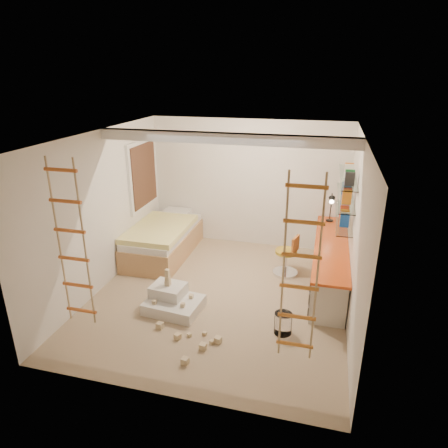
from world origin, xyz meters
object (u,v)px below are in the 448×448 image
(desk, at_px, (330,262))
(bed, at_px, (164,240))
(swivel_chair, at_px, (287,260))
(play_platform, at_px, (172,301))

(desk, relative_size, bed, 1.40)
(desk, relative_size, swivel_chair, 3.68)
(swivel_chair, distance_m, play_platform, 2.24)
(desk, distance_m, play_platform, 2.73)
(desk, distance_m, swivel_chair, 0.76)
(desk, bearing_deg, play_platform, -148.36)
(desk, bearing_deg, bed, 173.51)
(bed, distance_m, swivel_chair, 2.47)
(swivel_chair, relative_size, play_platform, 0.86)
(bed, relative_size, swivel_chair, 2.63)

